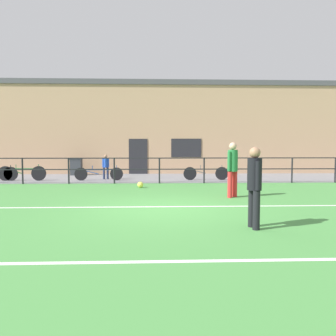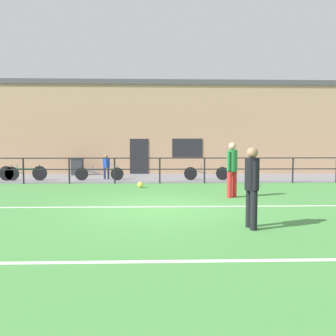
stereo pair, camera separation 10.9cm
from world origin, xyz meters
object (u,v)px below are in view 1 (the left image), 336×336
Objects in this scene: player_goalkeeper at (254,182)px; player_striker at (233,166)px; soccer_ball_spare at (255,183)px; bicycle_parked_0 at (22,173)px; soccer_ball_match at (140,185)px; spectator_child at (106,165)px; trash_bin_0 at (76,167)px; bicycle_parked_3 at (99,174)px; bicycle_parked_1 at (206,173)px.

player_striker reaches higher than player_goalkeeper.
bicycle_parked_0 is (-10.52, 2.19, 0.27)m from soccer_ball_spare.
player_striker is at bearing -39.94° from soccer_ball_match.
trash_bin_0 is (-2.03, 2.38, -0.21)m from spectator_child.
spectator_child reaches higher than bicycle_parked_3.
player_goalkeeper is 0.70× the size of bicycle_parked_3.
bicycle_parked_1 is (4.92, -0.64, -0.36)m from spectator_child.
soccer_ball_match is 6.36m from bicycle_parked_0.
spectator_child is 0.78m from bicycle_parked_3.
player_striker is at bearing -45.69° from bicycle_parked_3.
player_goalkeeper reaches higher than soccer_ball_match.
soccer_ball_match is 6.98m from trash_bin_0.
trash_bin_0 is (-1.78, 3.03, 0.16)m from bicycle_parked_3.
soccer_ball_match is 0.25× the size of trash_bin_0.
player_goalkeeper is at bearing -63.39° from bicycle_parked_3.
bicycle_parked_0 reaches higher than bicycle_parked_3.
bicycle_parked_0 is 1.03× the size of bicycle_parked_1.
spectator_child is (-4.44, 9.99, -0.21)m from player_goalkeeper.
bicycle_parked_1 is (8.78, -0.00, -0.03)m from bicycle_parked_0.
bicycle_parked_1 is 0.95× the size of bicycle_parked_3.
spectator_child is at bearing 118.94° from soccer_ball_match.
player_goalkeeper is at bearing -68.77° from soccer_ball_match.
player_striker is 7.47m from bicycle_parked_3.
bicycle_parked_0 is (-3.86, -0.64, -0.33)m from spectator_child.
soccer_ball_match is 4.11m from bicycle_parked_1.
bicycle_parked_1 is at bearing 164.80° from spectator_child.
soccer_ball_match is at bearing -137.95° from bicycle_parked_1.
player_goalkeeper is 7.17× the size of soccer_ball_spare.
soccer_ball_spare is at bearing -159.56° from player_striker.
spectator_child is at bearing -49.61° from trash_bin_0.
player_goalkeeper is 7.12m from soccer_ball_match.
player_striker reaches higher than soccer_ball_spare.
bicycle_parked_1 reaches higher than soccer_ball_spare.
player_striker reaches higher than soccer_ball_match.
bicycle_parked_3 is (-5.16, -0.00, -0.01)m from bicycle_parked_1.
soccer_ball_spare is (1.70, 3.14, -0.89)m from player_striker.
soccer_ball_match is at bearing -55.95° from trash_bin_0.
bicycle_parked_3 is at bearing 61.52° from spectator_child.
bicycle_parked_1 is at bearing -0.00° from bicycle_parked_0.
trash_bin_0 is at bearing 156.46° from bicycle_parked_1.
player_striker is at bearing 121.95° from spectator_child.
soccer_ball_spare is 7.26m from spectator_child.
player_goalkeeper is 4.05m from player_striker.
soccer_ball_spare is at bearing -30.98° from trash_bin_0.
trash_bin_0 is at bearing 124.05° from soccer_ball_match.
bicycle_parked_3 is (-0.24, -0.64, -0.37)m from spectator_child.
player_striker is 10.90m from trash_bin_0.
soccer_ball_match is 0.19× the size of spectator_child.
soccer_ball_match is 0.10× the size of bicycle_parked_3.
player_goalkeeper is 0.92× the size of player_striker.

